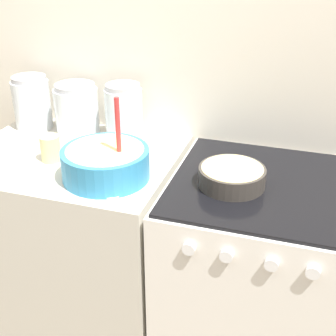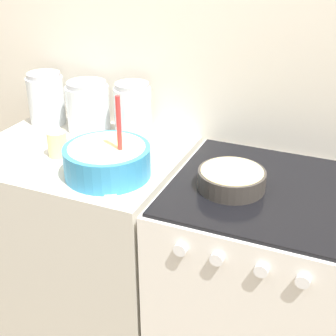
{
  "view_description": "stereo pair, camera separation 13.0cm",
  "coord_description": "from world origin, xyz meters",
  "px_view_note": "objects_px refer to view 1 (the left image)",
  "views": [
    {
      "loc": [
        0.44,
        -1.09,
        1.67
      ],
      "look_at": [
        0.02,
        0.23,
        0.96
      ],
      "focal_mm": 50.0,
      "sensor_mm": 36.0,
      "label": 1
    },
    {
      "loc": [
        0.56,
        -1.04,
        1.67
      ],
      "look_at": [
        0.02,
        0.23,
        0.96
      ],
      "focal_mm": 50.0,
      "sensor_mm": 36.0,
      "label": 2
    }
  ],
  "objects_px": {
    "baking_pan": "(232,176)",
    "storage_jar_right": "(124,116)",
    "storage_jar_left": "(32,106)",
    "tin_can": "(50,148)",
    "stove": "(254,288)",
    "storage_jar_middle": "(77,112)",
    "mixing_bowl": "(106,162)"
  },
  "relations": [
    {
      "from": "storage_jar_left",
      "to": "storage_jar_middle",
      "type": "distance_m",
      "value": 0.21
    },
    {
      "from": "stove",
      "to": "storage_jar_middle",
      "type": "distance_m",
      "value": 0.99
    },
    {
      "from": "storage_jar_right",
      "to": "tin_can",
      "type": "bearing_deg",
      "value": -124.09
    },
    {
      "from": "baking_pan",
      "to": "storage_jar_right",
      "type": "height_order",
      "value": "storage_jar_right"
    },
    {
      "from": "storage_jar_right",
      "to": "mixing_bowl",
      "type": "bearing_deg",
      "value": -78.43
    },
    {
      "from": "storage_jar_middle",
      "to": "tin_can",
      "type": "height_order",
      "value": "storage_jar_middle"
    },
    {
      "from": "storage_jar_left",
      "to": "tin_can",
      "type": "distance_m",
      "value": 0.36
    },
    {
      "from": "storage_jar_left",
      "to": "tin_can",
      "type": "bearing_deg",
      "value": -48.58
    },
    {
      "from": "mixing_bowl",
      "to": "tin_can",
      "type": "height_order",
      "value": "mixing_bowl"
    },
    {
      "from": "stove",
      "to": "mixing_bowl",
      "type": "distance_m",
      "value": 0.74
    },
    {
      "from": "mixing_bowl",
      "to": "storage_jar_left",
      "type": "height_order",
      "value": "mixing_bowl"
    },
    {
      "from": "stove",
      "to": "storage_jar_left",
      "type": "xyz_separation_m",
      "value": [
        -1.01,
        0.2,
        0.55
      ]
    },
    {
      "from": "stove",
      "to": "baking_pan",
      "type": "height_order",
      "value": "baking_pan"
    },
    {
      "from": "baking_pan",
      "to": "tin_can",
      "type": "bearing_deg",
      "value": -178.69
    },
    {
      "from": "stove",
      "to": "storage_jar_middle",
      "type": "bearing_deg",
      "value": 165.68
    },
    {
      "from": "baking_pan",
      "to": "storage_jar_left",
      "type": "height_order",
      "value": "storage_jar_left"
    },
    {
      "from": "tin_can",
      "to": "storage_jar_right",
      "type": "bearing_deg",
      "value": 55.91
    },
    {
      "from": "baking_pan",
      "to": "tin_can",
      "type": "distance_m",
      "value": 0.66
    },
    {
      "from": "storage_jar_left",
      "to": "tin_can",
      "type": "relative_size",
      "value": 2.31
    },
    {
      "from": "storage_jar_middle",
      "to": "storage_jar_right",
      "type": "bearing_deg",
      "value": 0.0
    },
    {
      "from": "storage_jar_right",
      "to": "tin_can",
      "type": "height_order",
      "value": "storage_jar_right"
    },
    {
      "from": "storage_jar_left",
      "to": "storage_jar_middle",
      "type": "bearing_deg",
      "value": 0.0
    },
    {
      "from": "storage_jar_middle",
      "to": "storage_jar_right",
      "type": "relative_size",
      "value": 0.92
    },
    {
      "from": "mixing_bowl",
      "to": "baking_pan",
      "type": "relative_size",
      "value": 1.34
    },
    {
      "from": "storage_jar_middle",
      "to": "baking_pan",
      "type": "bearing_deg",
      "value": -19.96
    },
    {
      "from": "baking_pan",
      "to": "storage_jar_middle",
      "type": "xyz_separation_m",
      "value": [
        -0.69,
        0.25,
        0.05
      ]
    },
    {
      "from": "storage_jar_middle",
      "to": "tin_can",
      "type": "relative_size",
      "value": 2.17
    },
    {
      "from": "baking_pan",
      "to": "storage_jar_left",
      "type": "xyz_separation_m",
      "value": [
        -0.9,
        0.25,
        0.06
      ]
    },
    {
      "from": "storage_jar_left",
      "to": "storage_jar_right",
      "type": "xyz_separation_m",
      "value": [
        0.42,
        0.0,
        0.0
      ]
    },
    {
      "from": "stove",
      "to": "mixing_bowl",
      "type": "xyz_separation_m",
      "value": [
        -0.52,
        -0.12,
        0.52
      ]
    },
    {
      "from": "stove",
      "to": "storage_jar_middle",
      "type": "height_order",
      "value": "storage_jar_middle"
    },
    {
      "from": "storage_jar_left",
      "to": "storage_jar_right",
      "type": "distance_m",
      "value": 0.42
    }
  ]
}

